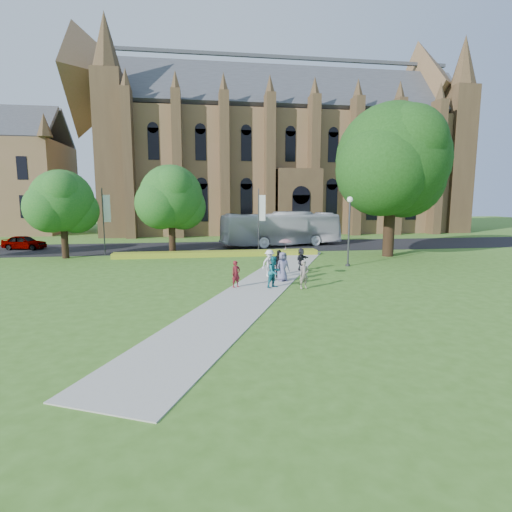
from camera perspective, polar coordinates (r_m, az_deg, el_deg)
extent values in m
plane|color=#3C651E|center=(22.95, 1.37, -4.65)|extent=(160.00, 160.00, 0.00)
cube|color=black|center=(42.51, -3.31, 1.36)|extent=(160.00, 10.00, 0.02)
cube|color=#B2B2A8|center=(23.90, 0.96, -4.07)|extent=(15.58, 28.54, 0.04)
cube|color=gold|center=(35.61, -5.50, 0.33)|extent=(18.00, 1.40, 0.45)
cube|color=brown|center=(63.65, 4.07, 11.32)|extent=(52.00, 16.00, 17.00)
cube|color=brown|center=(56.29, -20.01, 13.28)|extent=(3.50, 3.50, 21.00)
cone|color=brown|center=(59.28, -20.76, 26.86)|extent=(3.60, 3.60, 7.00)
cube|color=brown|center=(67.31, 26.82, 12.00)|extent=(3.50, 3.50, 21.00)
cone|color=brown|center=(69.83, 27.63, 23.51)|extent=(3.60, 3.60, 7.00)
cube|color=brown|center=(54.81, 6.10, 7.59)|extent=(6.00, 2.50, 9.00)
cylinder|color=#38383D|center=(30.84, 13.11, 2.99)|extent=(0.14, 0.14, 4.80)
sphere|color=white|center=(30.71, 13.28, 7.86)|extent=(0.44, 0.44, 0.44)
cylinder|color=#38383D|center=(31.13, 12.97, -1.28)|extent=(0.36, 0.36, 0.15)
cylinder|color=#332114|center=(37.14, 18.52, 5.04)|extent=(0.96, 0.96, 6.60)
sphere|color=#163C10|center=(37.23, 18.89, 12.89)|extent=(9.60, 9.60, 9.60)
cylinder|color=#332114|center=(37.83, -25.69, 2.61)|extent=(0.56, 0.56, 3.85)
sphere|color=#19551A|center=(37.69, -25.98, 7.11)|extent=(5.20, 5.20, 5.20)
cylinder|color=#332114|center=(36.71, -11.91, 3.32)|extent=(0.60, 0.60, 4.12)
sphere|color=#19551A|center=(36.58, -12.06, 8.30)|extent=(5.60, 5.60, 5.60)
cylinder|color=#38383D|center=(37.74, 0.37, 5.05)|extent=(0.10, 0.10, 6.00)
cube|color=white|center=(37.75, 0.90, 6.88)|extent=(0.60, 0.02, 2.40)
cylinder|color=#38383D|center=(38.15, -20.95, 4.54)|extent=(0.10, 0.10, 6.00)
cube|color=white|center=(38.03, -20.53, 6.37)|extent=(0.60, 0.02, 2.40)
imported|color=silver|center=(43.02, 3.63, 3.89)|extent=(13.42, 5.55, 3.64)
imported|color=gray|center=(46.22, -30.20, 1.70)|extent=(4.42, 2.57, 1.41)
imported|color=maroon|center=(22.95, -2.88, -2.59)|extent=(0.67, 0.59, 1.54)
imported|color=#176674|center=(22.84, 2.60, -2.29)|extent=(1.12, 1.06, 1.82)
imported|color=white|center=(25.97, 1.93, -1.05)|extent=(1.31, 1.08, 1.77)
imported|color=black|center=(25.70, 3.24, -1.11)|extent=(1.15, 0.81, 1.80)
imported|color=slate|center=(24.67, 3.84, -1.51)|extent=(1.02, 0.82, 1.81)
imported|color=#232229|center=(28.52, 6.47, -0.46)|extent=(1.33, 1.38, 1.57)
imported|color=gray|center=(22.79, 6.87, -2.63)|extent=(0.67, 0.53, 1.61)
imported|color=#D898A8|center=(24.62, 4.23, 1.42)|extent=(0.87, 0.87, 0.70)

